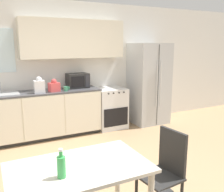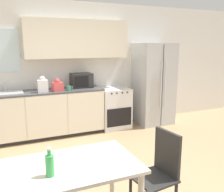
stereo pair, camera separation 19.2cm
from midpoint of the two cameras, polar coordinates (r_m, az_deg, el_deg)
ground_plane at (r=3.52m, az=-1.10°, el=-19.48°), size 12.00×12.00×0.00m
wall_back at (r=5.32m, az=-10.41°, el=7.76°), size 12.00×0.38×2.70m
kitchen_counter at (r=5.12m, az=-14.04°, el=-3.96°), size 2.34×0.62×0.94m
oven_range at (r=5.55m, az=1.34°, el=-2.74°), size 0.64×0.63×0.89m
refrigerator at (r=5.88m, az=10.36°, el=2.75°), size 0.81×0.76×1.86m
kitchen_sink at (r=4.96m, az=-22.17°, el=0.69°), size 0.61×0.45×0.21m
microwave at (r=5.27m, az=-5.97°, el=3.59°), size 0.43×0.34×0.30m
coffee_mug at (r=4.93m, az=-8.69°, el=1.76°), size 0.12×0.08×0.09m
grocery_bag_0 at (r=4.85m, az=-14.49°, el=2.41°), size 0.19×0.17×0.31m
grocery_bag_1 at (r=4.93m, az=-11.28°, el=2.34°), size 0.22×0.19×0.25m
dining_table at (r=2.35m, az=-7.25°, el=-17.90°), size 1.22×0.75×0.78m
dining_chair_side at (r=2.83m, az=13.05°, el=-15.69°), size 0.44×0.44×0.93m
drink_bottle at (r=2.11m, az=-11.43°, el=-15.16°), size 0.07×0.07×0.24m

